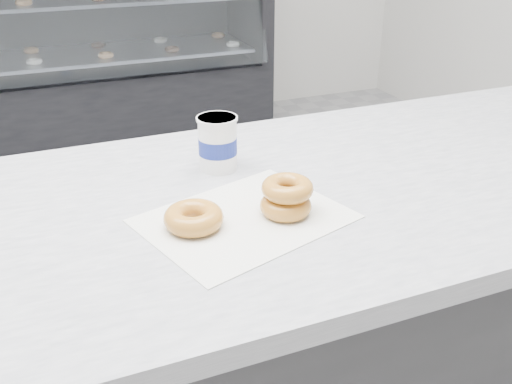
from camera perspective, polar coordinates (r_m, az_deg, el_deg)
ground at (r=2.06m, az=-9.72°, el=-16.26°), size 5.00×5.00×0.00m
counter at (r=1.33m, az=-4.89°, el=-18.61°), size 3.06×0.76×0.90m
display_case at (r=3.74m, az=-18.08°, el=11.47°), size 2.40×0.74×1.25m
wax_paper at (r=1.00m, az=-1.14°, el=-2.68°), size 0.40×0.35×0.00m
donut_single at (r=0.97m, az=-6.25°, el=-2.56°), size 0.13×0.13×0.04m
donut_stack at (r=1.01m, az=3.07°, el=-0.49°), size 0.13×0.13×0.06m
coffee_cup at (r=1.18m, az=-3.85°, el=4.94°), size 0.10×0.10×0.11m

